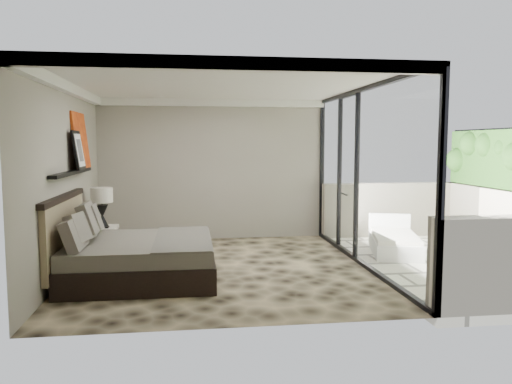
{
  "coord_description": "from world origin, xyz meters",
  "views": [
    {
      "loc": [
        -0.45,
        -7.55,
        1.93
      ],
      "look_at": [
        0.6,
        0.4,
        1.15
      ],
      "focal_mm": 35.0,
      "sensor_mm": 36.0,
      "label": 1
    }
  ],
  "objects": [
    {
      "name": "back_wall",
      "position": [
        0.0,
        2.49,
        1.4
      ],
      "size": [
        4.5,
        0.02,
        2.8
      ],
      "primitive_type": "cube",
      "color": "gray",
      "rests_on": "floor"
    },
    {
      "name": "ottoman",
      "position": [
        4.35,
        0.99,
        0.25
      ],
      "size": [
        0.56,
        0.56,
        0.49
      ],
      "primitive_type": "cube",
      "rotation": [
        0.0,
        0.0,
        0.15
      ],
      "color": "white",
      "rests_on": "terrace_slab"
    },
    {
      "name": "framed_print",
      "position": [
        -2.14,
        0.37,
        1.82
      ],
      "size": [
        0.11,
        0.5,
        0.6
      ],
      "primitive_type": "cube",
      "rotation": [
        0.0,
        -0.14,
        0.0
      ],
      "color": "black",
      "rests_on": "picture_ledge"
    },
    {
      "name": "floor",
      "position": [
        0.0,
        0.0,
        0.0
      ],
      "size": [
        5.0,
        5.0,
        0.0
      ],
      "primitive_type": "plane",
      "color": "black",
      "rests_on": "ground"
    },
    {
      "name": "picture_ledge",
      "position": [
        -2.18,
        0.1,
        1.5
      ],
      "size": [
        0.12,
        2.2,
        0.05
      ],
      "primitive_type": "cube",
      "color": "black",
      "rests_on": "left_wall"
    },
    {
      "name": "abstract_canvas",
      "position": [
        -2.19,
        0.8,
        1.97
      ],
      "size": [
        0.13,
        0.9,
        0.9
      ],
      "primitive_type": "cube",
      "rotation": [
        0.0,
        -0.1,
        0.0
      ],
      "color": "#A2420D",
      "rests_on": "picture_ledge"
    },
    {
      "name": "glass_wall",
      "position": [
        2.25,
        0.0,
        1.4
      ],
      "size": [
        0.08,
        5.0,
        2.8
      ],
      "primitive_type": "cube",
      "color": "white",
      "rests_on": "floor"
    },
    {
      "name": "left_wall",
      "position": [
        -2.24,
        0.0,
        1.4
      ],
      "size": [
        0.02,
        5.0,
        2.8
      ],
      "primitive_type": "cube",
      "color": "gray",
      "rests_on": "floor"
    },
    {
      "name": "ceiling",
      "position": [
        0.0,
        0.0,
        2.79
      ],
      "size": [
        4.5,
        5.0,
        0.02
      ],
      "primitive_type": "cube",
      "color": "silver",
      "rests_on": "back_wall"
    },
    {
      "name": "lounger",
      "position": [
        3.13,
        0.77,
        0.19
      ],
      "size": [
        1.13,
        1.67,
        0.6
      ],
      "rotation": [
        0.0,
        0.0,
        -0.26
      ],
      "color": "silver",
      "rests_on": "terrace_slab"
    },
    {
      "name": "bed",
      "position": [
        -1.27,
        -0.42,
        0.34
      ],
      "size": [
        2.11,
        2.04,
        1.16
      ],
      "color": "black",
      "rests_on": "floor"
    },
    {
      "name": "terrace_slab",
      "position": [
        3.75,
        0.0,
        -0.06
      ],
      "size": [
        3.0,
        5.0,
        0.12
      ],
      "primitive_type": "cube",
      "color": "beige",
      "rests_on": "ground"
    },
    {
      "name": "table_lamp",
      "position": [
        -1.94,
        1.09,
        0.95
      ],
      "size": [
        0.36,
        0.36,
        0.67
      ],
      "color": "black",
      "rests_on": "nightstand"
    },
    {
      "name": "nightstand",
      "position": [
        -1.97,
        1.07,
        0.27
      ],
      "size": [
        0.63,
        0.63,
        0.53
      ],
      "primitive_type": "cube",
      "rotation": [
        0.0,
        0.0,
        0.2
      ],
      "color": "black",
      "rests_on": "floor"
    }
  ]
}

